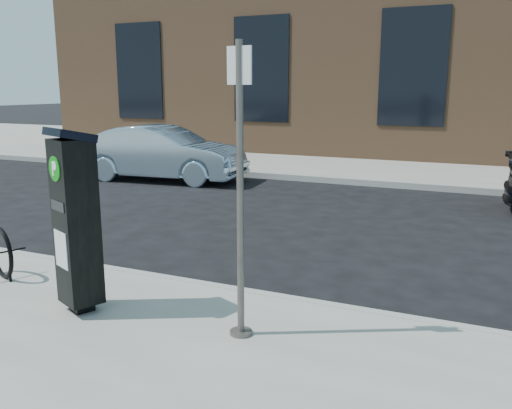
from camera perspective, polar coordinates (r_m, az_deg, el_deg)
The scene contains 9 objects.
ground at distance 6.35m, azimuth -1.68°, elevation -10.09°, with size 120.00×120.00×0.00m, color black.
sidewalk_far at distance 19.59m, azimuth 16.55°, elevation 4.87°, with size 60.00×12.00×0.15m, color gray.
curb_near at distance 6.30m, azimuth -1.76°, elevation -9.52°, with size 60.00×0.12×0.16m, color #9E9B93.
curb_far at distance 13.75m, azimuth 13.07°, elevation 2.13°, with size 60.00×0.12×0.16m, color #9E9B93.
building at distance 22.49m, azimuth 18.31°, elevation 16.06°, with size 28.00×10.05×8.25m.
parking_kiosk at distance 5.70m, azimuth -18.43°, elevation -1.50°, with size 0.55×0.52×1.89m.
sign_pole at distance 4.79m, azimuth -1.68°, elevation 0.89°, with size 0.23×0.21×2.65m.
bike_rack at distance 7.22m, azimuth -25.21°, elevation -4.63°, with size 0.62×0.28×0.64m.
car_silver at distance 14.49m, azimuth -9.82°, elevation 5.34°, with size 1.52×4.36×1.44m, color #9BB3C5.
Camera 1 is at (2.58, -5.28, 2.41)m, focal length 38.00 mm.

